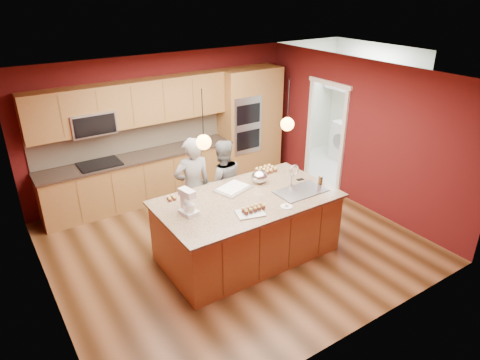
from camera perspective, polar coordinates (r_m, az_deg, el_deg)
floor at (r=7.11m, az=-1.04°, el=-8.23°), size 5.50×5.50×0.00m
ceiling at (r=6.07m, az=-1.25°, el=13.61°), size 5.50×5.50×0.00m
wall_back at (r=8.56m, az=-10.21°, el=7.31°), size 5.50×0.00×5.50m
wall_front at (r=4.79m, az=15.26°, el=-8.15°), size 5.50×0.00×5.50m
wall_left at (r=5.66m, az=-25.43°, el=-4.43°), size 0.00×5.00×5.00m
wall_right at (r=8.18m, az=15.45°, el=5.94°), size 0.00×5.00×5.00m
cabinet_run at (r=8.23m, az=-13.61°, el=3.55°), size 3.74×0.64×2.30m
oven_column at (r=9.22m, az=1.27°, el=7.68°), size 1.30×0.62×2.30m
doorway_trim at (r=8.77m, az=11.29°, el=5.58°), size 0.08×1.11×2.20m
laundry_room at (r=9.96m, az=17.00°, el=12.69°), size 2.60×2.70×2.70m
pendant_left at (r=5.59m, az=-4.88°, el=5.09°), size 0.20×0.20×0.80m
pendant_right at (r=6.33m, az=6.33°, el=7.45°), size 0.20×0.20×0.80m
island at (r=6.57m, az=1.10°, el=-6.11°), size 2.68×1.50×1.36m
person_left at (r=6.98m, az=-6.29°, el=-1.00°), size 0.66×0.48×1.71m
person_right at (r=7.26m, az=-2.40°, el=-0.48°), size 0.88×0.76×1.56m
stand_mixer at (r=5.89m, az=-6.98°, el=-3.13°), size 0.23×0.29×0.36m
sheet_cake at (r=6.56m, az=-0.96°, el=-1.13°), size 0.61×0.52×0.05m
cooling_rack at (r=5.91m, az=1.37°, el=-4.44°), size 0.44×0.36×0.02m
mixing_bowl at (r=6.77m, az=2.63°, el=0.43°), size 0.26×0.26×0.22m
plate at (r=6.11m, az=6.22°, el=-3.55°), size 0.17×0.17×0.01m
tumbler at (r=6.84m, az=10.67°, el=-0.07°), size 0.07×0.07×0.13m
phone at (r=6.97m, az=8.02°, el=0.08°), size 0.12×0.07×0.01m
cupcakes_left at (r=6.34m, az=-9.14°, el=-2.38°), size 0.14×0.14×0.06m
cupcakes_rack at (r=5.96m, az=1.82°, el=-3.75°), size 0.36×0.15×0.07m
cupcakes_right at (r=7.19m, az=3.49°, el=1.39°), size 0.35×0.26×0.08m
washer at (r=10.01m, az=17.04°, el=4.16°), size 0.83×0.84×1.04m
dryer at (r=10.46m, az=14.11°, el=5.05°), size 0.63×0.65×0.92m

